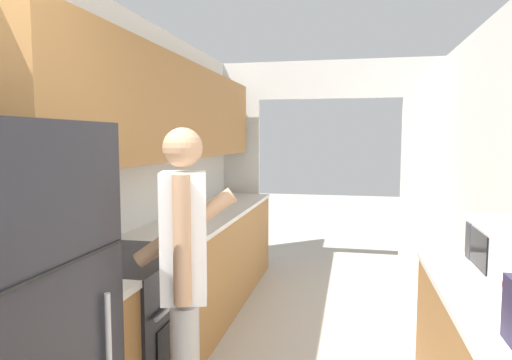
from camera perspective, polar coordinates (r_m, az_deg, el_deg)
name	(u,v)px	position (r m, az deg, el deg)	size (l,w,h in m)	color
wall_left	(132,149)	(3.35, -15.23, 3.78)	(0.38, 7.24, 2.50)	silver
wall_far_with_doorway	(328,149)	(5.57, 9.00, 3.80)	(2.99, 0.06, 2.50)	silver
counter_left	(204,264)	(4.19, -6.51, -10.42)	(0.62, 3.78, 0.90)	#9E6B38
range_oven	(126,331)	(2.91, -15.95, -17.70)	(0.66, 0.78, 1.04)	black
person	(185,287)	(2.26, -8.91, -13.09)	(0.52, 0.44, 1.63)	#9E9E9E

